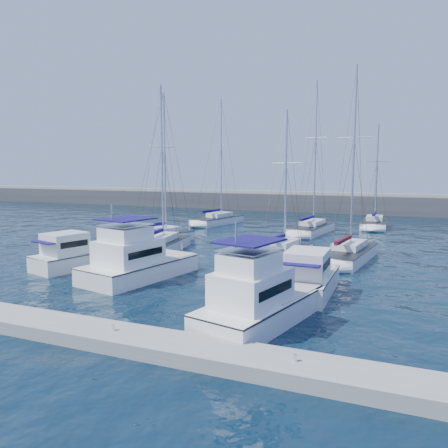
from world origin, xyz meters
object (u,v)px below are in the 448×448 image
at_px(motor_yacht_stbd_outer, 308,279).
at_px(sailboat_mid_c, 281,253).
at_px(sailboat_mid_b, 160,246).
at_px(sailboat_back_c, 374,224).
at_px(sailboat_back_a, 218,220).
at_px(motor_yacht_stbd_inner, 258,302).
at_px(sailboat_back_b, 311,229).
at_px(motor_yacht_port_outer, 72,256).
at_px(motor_yacht_port_inner, 136,263).
at_px(sailboat_mid_a, 161,237).
at_px(sailboat_mid_d, 347,254).

bearing_deg(motor_yacht_stbd_outer, sailboat_mid_c, 113.83).
bearing_deg(sailboat_mid_b, sailboat_back_c, 46.97).
distance_m(sailboat_mid_b, sailboat_back_a, 20.64).
bearing_deg(sailboat_back_c, motor_yacht_stbd_inner, -94.85).
bearing_deg(sailboat_back_b, motor_yacht_port_outer, -110.29).
distance_m(motor_yacht_stbd_inner, sailboat_mid_c, 16.00).
xyz_separation_m(motor_yacht_port_outer, sailboat_back_a, (-0.25, 28.91, -0.39)).
bearing_deg(sailboat_back_c, sailboat_back_b, -130.77).
relative_size(sailboat_mid_c, sailboat_back_b, 0.71).
bearing_deg(motor_yacht_port_inner, motor_yacht_stbd_inner, -14.71).
relative_size(motor_yacht_port_inner, sailboat_mid_c, 0.70).
bearing_deg(sailboat_mid_a, motor_yacht_port_outer, -72.33).
distance_m(motor_yacht_port_inner, sailboat_mid_a, 15.08).
distance_m(motor_yacht_stbd_inner, sailboat_mid_b, 20.33).
xyz_separation_m(sailboat_mid_a, sailboat_back_c, (19.69, 19.85, -0.03)).
bearing_deg(motor_yacht_port_outer, sailboat_mid_b, 87.53).
xyz_separation_m(motor_yacht_port_inner, motor_yacht_stbd_outer, (11.81, 0.77, -0.19)).
bearing_deg(motor_yacht_port_outer, motor_yacht_stbd_inner, -4.47).
distance_m(motor_yacht_stbd_outer, sailboat_mid_d, 11.02).
bearing_deg(motor_yacht_stbd_inner, motor_yacht_port_outer, 173.50).
distance_m(sailboat_mid_a, sailboat_mid_d, 19.02).
height_order(sailboat_mid_b, sailboat_back_c, sailboat_mid_b).
xyz_separation_m(motor_yacht_stbd_inner, sailboat_back_a, (-17.13, 35.02, -0.59)).
bearing_deg(sailboat_mid_d, motor_yacht_port_outer, -142.18).
bearing_deg(sailboat_mid_c, motor_yacht_port_outer, -137.09).
bearing_deg(sailboat_back_c, sailboat_mid_d, -92.44).
distance_m(motor_yacht_stbd_inner, sailboat_mid_a, 25.35).
xyz_separation_m(sailboat_mid_a, sailboat_back_a, (-0.47, 15.92, -0.00)).
distance_m(sailboat_back_b, sailboat_back_c, 10.15).
height_order(motor_yacht_port_inner, sailboat_mid_d, sailboat_mid_d).
distance_m(motor_yacht_port_outer, sailboat_back_c, 38.41).
xyz_separation_m(motor_yacht_stbd_inner, sailboat_back_c, (3.03, 38.95, -0.62)).
distance_m(motor_yacht_stbd_outer, sailboat_mid_b, 17.57).
xyz_separation_m(sailboat_mid_c, sailboat_back_a, (-14.11, 19.32, 0.04)).
bearing_deg(motor_yacht_stbd_inner, sailboat_back_a, 129.47).
height_order(sailboat_back_a, sailboat_back_b, sailboat_back_b).
bearing_deg(sailboat_mid_d, motor_yacht_stbd_inner, -89.45).
bearing_deg(sailboat_back_a, motor_yacht_stbd_inner, -50.09).
height_order(sailboat_mid_b, sailboat_mid_c, sailboat_mid_b).
bearing_deg(sailboat_back_a, motor_yacht_port_outer, -75.66).
distance_m(motor_yacht_port_outer, sailboat_mid_b, 8.93).
bearing_deg(sailboat_back_c, sailboat_mid_a, -135.17).
relative_size(motor_yacht_port_outer, motor_yacht_stbd_outer, 1.02).
bearing_deg(sailboat_back_a, sailboat_mid_c, -40.03).
distance_m(motor_yacht_port_inner, sailboat_back_c, 36.29).
distance_m(motor_yacht_port_outer, motor_yacht_stbd_inner, 17.95).
height_order(motor_yacht_port_inner, sailboat_back_a, sailboat_back_a).
height_order(sailboat_mid_a, sailboat_mid_b, sailboat_mid_a).
relative_size(motor_yacht_port_outer, sailboat_back_b, 0.37).
height_order(motor_yacht_port_inner, motor_yacht_stbd_outer, motor_yacht_port_inner).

